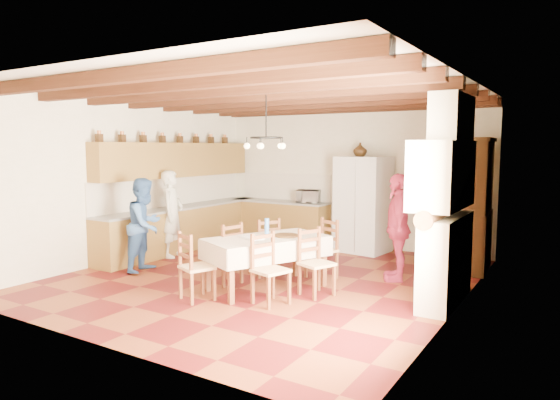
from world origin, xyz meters
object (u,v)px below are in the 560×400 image
Objects in this scene: dining_table at (266,243)px; microwave at (308,196)px; chair_right_far at (317,262)px; chair_end_far at (321,249)px; person_woman_blue at (145,225)px; chair_left_near at (225,253)px; chair_left_far at (264,246)px; chair_end_near at (197,266)px; hutch at (474,204)px; person_man at (172,214)px; chair_right_near at (271,269)px; person_woman_red at (398,227)px; refrigerator at (363,204)px.

microwave is (-1.17, 3.46, 0.34)m from dining_table.
chair_end_far is (-0.37, 0.88, 0.00)m from chair_right_far.
person_woman_blue is at bearing -175.69° from dining_table.
chair_left_near is 1.00× the size of chair_left_far.
chair_left_far and chair_end_near have the same top height.
hutch is 1.36× the size of person_man.
microwave is at bearing 39.20° from chair_right_near.
hutch is 5.65m from person_woman_blue.
chair_right_far is 3.94m from microwave.
chair_left_far and chair_right_near have the same top height.
person_woman_red is at bearing -3.76° from chair_right_far.
microwave is at bearing -30.82° from person_woman_blue.
microwave reaches higher than chair_end_far.
chair_right_near is 2.85m from person_woman_blue.
microwave reaches higher than dining_table.
chair_right_near and chair_right_far have the same top height.
chair_end_far is 0.56× the size of person_woman_red.
microwave is at bearing 144.62° from chair_end_far.
chair_left_near and chair_right_near have the same top height.
refrigerator is 2.00× the size of chair_right_near.
dining_table is 0.83m from chair_right_far.
person_woman_blue is (-3.15, -0.26, 0.32)m from chair_right_far.
hutch is 2.37× the size of chair_right_near.
refrigerator is 3.29m from dining_table.
person_man is 4.29m from person_woman_red.
hutch is at bearing 50.27° from dining_table.
dining_table is at bearing -129.88° from person_man.
hutch reaches higher than chair_end_near.
person_woman_blue is 4.20m from person_woman_red.
chair_right_far is (0.35, 0.67, 0.00)m from chair_right_near.
chair_right_near is 2.36m from person_woman_red.
refrigerator is at bearing 86.71° from dining_table.
dining_table is (-0.19, -3.28, -0.26)m from refrigerator.
chair_right_far is at bearing -46.88° from person_woman_red.
chair_right_near is (0.26, -3.86, -0.48)m from refrigerator.
refrigerator is 3.79m from person_man.
hutch reaches higher than microwave.
chair_right_near is (0.45, -0.59, -0.22)m from dining_table.
person_woman_blue is at bearing -119.52° from refrigerator.
dining_table is at bearing -65.52° from person_woman_red.
chair_right_near is at bearing -136.69° from person_man.
chair_end_far is at bearing -93.15° from chair_end_near.
dining_table is 4.01× the size of microwave.
chair_left_near is 2.74m from person_woman_red.
chair_right_far is at bearing -118.45° from chair_end_near.
microwave reaches higher than chair_left_near.
chair_right_far is 0.95m from chair_end_far.
dining_table is at bearing 55.02° from chair_right_near.
person_woman_red reaches higher than microwave.
chair_left_far is at bearing 125.97° from dining_table.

